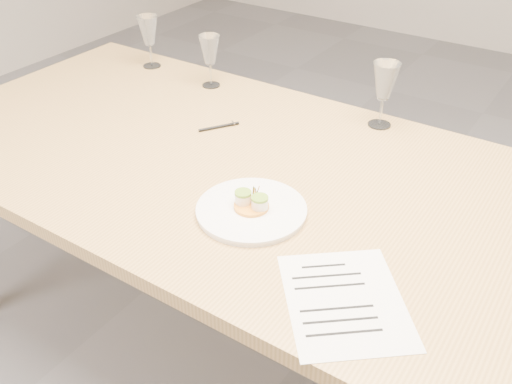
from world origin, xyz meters
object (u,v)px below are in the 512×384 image
Objects in this scene: dining_table at (299,204)px; recipe_sheet at (344,300)px; dinner_plate at (252,209)px; ballpoint_pen at (219,127)px; wine_glass_0 at (148,32)px; wine_glass_1 at (210,51)px; wine_glass_2 at (385,82)px.

recipe_sheet reaches higher than dining_table.
dinner_plate is at bearing 116.04° from recipe_sheet.
ballpoint_pen is 0.59m from wine_glass_0.
recipe_sheet is (0.32, -0.14, -0.01)m from dinner_plate.
recipe_sheet is 2.07× the size of wine_glass_1.
wine_glass_1 is 0.90× the size of wine_glass_2.
wine_glass_1 is at bearing 147.06° from dining_table.
dinner_plate is at bearing -34.35° from wine_glass_0.
recipe_sheet is 1.95× the size of wine_glass_0.
dining_table is at bearing -24.29° from wine_glass_0.
wine_glass_2 is (0.92, 0.02, 0.01)m from wine_glass_0.
wine_glass_2 is (-0.25, 0.74, 0.14)m from recipe_sheet.
wine_glass_0 reaches higher than dining_table.
dinner_plate is 0.62m from wine_glass_2.
dinner_plate is 1.41× the size of wine_glass_0.
dinner_plate is 1.33× the size of wine_glass_2.
recipe_sheet is at bearing -71.58° from wine_glass_2.
dining_table is 0.39m from ballpoint_pen.
wine_glass_2 is at bearing 68.63° from recipe_sheet.
wine_glass_1 reaches higher than dinner_plate.
wine_glass_2 reaches higher than ballpoint_pen.
wine_glass_2 is (0.04, 0.42, 0.21)m from dining_table.
ballpoint_pen is (-0.36, 0.13, 0.07)m from dining_table.
wine_glass_1 is (-0.86, 0.70, 0.13)m from recipe_sheet.
ballpoint_pen is at bearing -27.20° from wine_glass_0.
dinner_plate is 0.72× the size of recipe_sheet.
dining_table is at bearing -32.94° from wine_glass_1.
wine_glass_1 is at bearing 75.25° from ballpoint_pen.
wine_glass_1 is at bearing 134.50° from dinner_plate.
wine_glass_1 reaches higher than dining_table.
wine_glass_1 is (0.30, -0.02, -0.01)m from wine_glass_0.
wine_glass_0 is at bearing 96.36° from ballpoint_pen.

